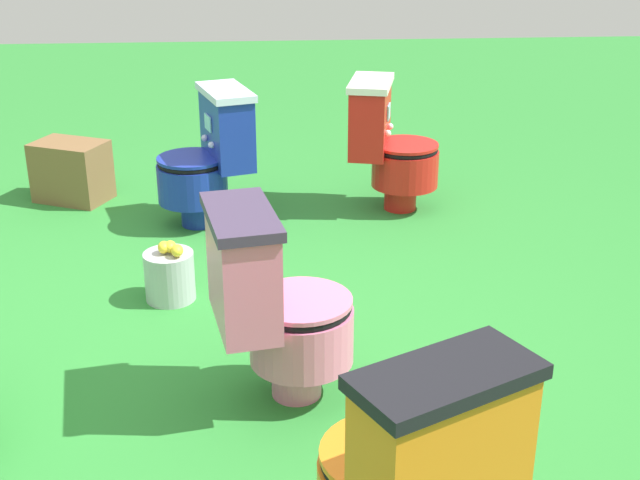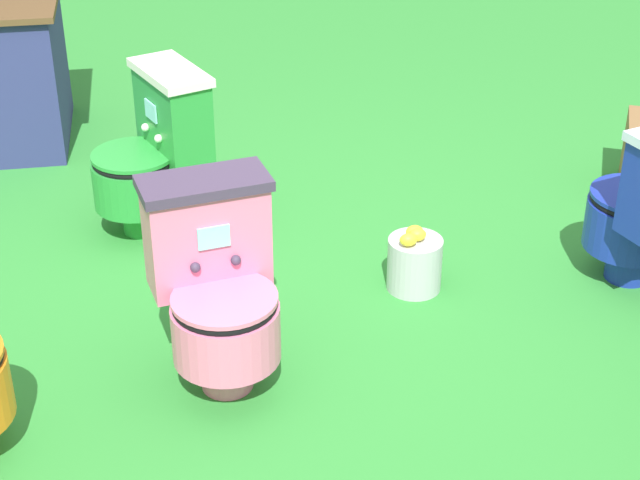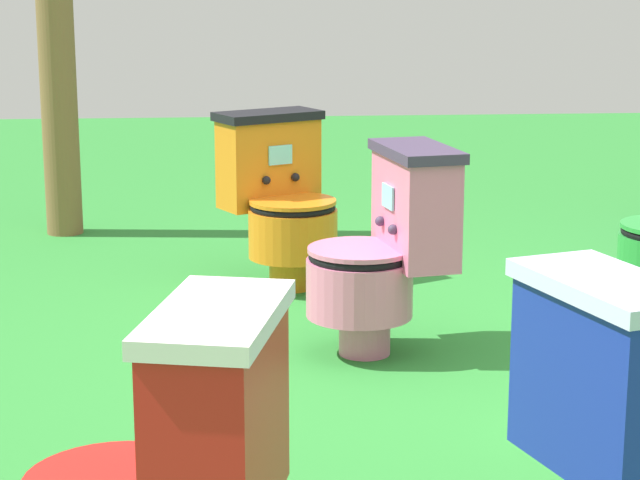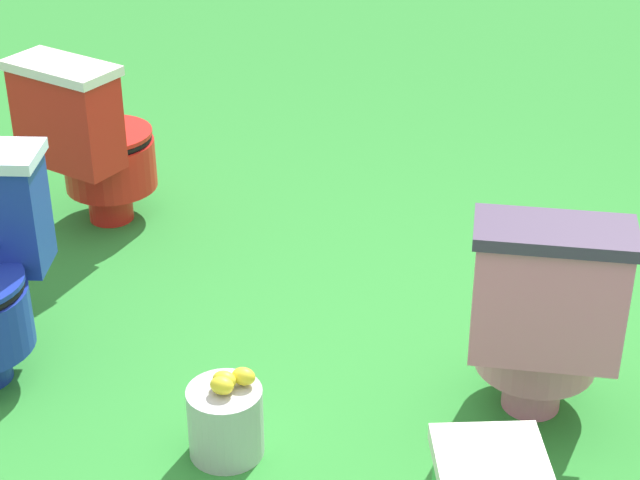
% 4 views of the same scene
% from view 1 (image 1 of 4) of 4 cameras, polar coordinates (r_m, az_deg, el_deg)
% --- Properties ---
extents(ground, '(14.00, 14.00, 0.00)m').
position_cam_1_polar(ground, '(3.46, -9.77, -7.37)').
color(ground, '#2D8433').
extents(toilet_orange, '(0.62, 0.58, 0.73)m').
position_cam_1_polar(toilet_orange, '(2.21, 6.03, -15.19)').
color(toilet_orange, orange).
rests_on(toilet_orange, ground).
extents(toilet_pink, '(0.48, 0.56, 0.73)m').
position_cam_1_polar(toilet_pink, '(2.97, -2.96, -4.31)').
color(toilet_pink, pink).
rests_on(toilet_pink, ground).
extents(toilet_red, '(0.51, 0.57, 0.73)m').
position_cam_1_polar(toilet_red, '(4.77, 4.63, 6.31)').
color(toilet_red, red).
rests_on(toilet_red, ground).
extents(toilet_blue, '(0.53, 0.59, 0.73)m').
position_cam_1_polar(toilet_blue, '(4.57, -7.44, 5.47)').
color(toilet_blue, '#192D9E').
rests_on(toilet_blue, ground).
extents(small_crate, '(0.41, 0.47, 0.34)m').
position_cam_1_polar(small_crate, '(5.14, -16.15, 4.40)').
color(small_crate, brown).
rests_on(small_crate, ground).
extents(lemon_bucket, '(0.22, 0.22, 0.28)m').
position_cam_1_polar(lemon_bucket, '(3.83, -9.94, -2.28)').
color(lemon_bucket, '#B7B7BF').
rests_on(lemon_bucket, ground).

